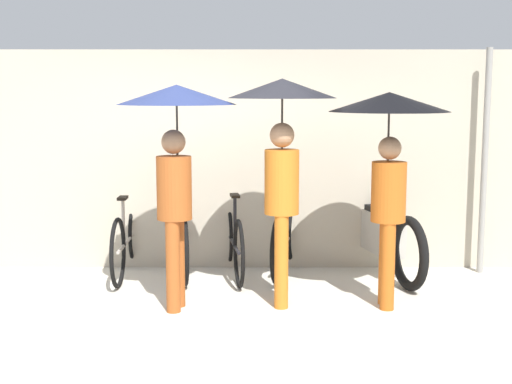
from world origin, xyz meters
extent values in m
plane|color=beige|center=(0.00, 0.00, 0.00)|extent=(30.00, 30.00, 0.00)
cube|color=#B2A893|center=(0.00, 2.11, 1.23)|extent=(10.81, 0.12, 2.45)
torus|color=black|center=(-0.88, 2.30, 0.36)|extent=(0.05, 0.73, 0.73)
torus|color=black|center=(-0.87, 1.23, 0.36)|extent=(0.05, 0.73, 0.73)
cylinder|color=#A59E93|center=(-0.88, 1.76, 0.36)|extent=(0.04, 1.08, 0.04)
cylinder|color=#A59E93|center=(-0.88, 1.58, 0.61)|extent=(0.04, 0.04, 0.50)
cube|color=black|center=(-0.88, 1.58, 0.88)|extent=(0.09, 0.20, 0.03)
cylinder|color=#A59E93|center=(-0.88, 2.30, 0.71)|extent=(0.04, 0.04, 0.70)
cylinder|color=#A59E93|center=(-0.88, 2.30, 1.06)|extent=(0.44, 0.03, 0.03)
torus|color=black|center=(-0.38, 2.34, 0.38)|extent=(0.18, 0.76, 0.76)
torus|color=black|center=(-0.20, 1.30, 0.38)|extent=(0.18, 0.76, 0.76)
cylinder|color=maroon|center=(-0.29, 1.82, 0.38)|extent=(0.22, 1.05, 0.04)
cylinder|color=maroon|center=(-0.26, 1.64, 0.61)|extent=(0.04, 0.04, 0.45)
cube|color=black|center=(-0.26, 1.64, 0.85)|extent=(0.12, 0.21, 0.03)
cylinder|color=maroon|center=(-0.38, 2.34, 0.70)|extent=(0.04, 0.04, 0.65)
cylinder|color=maroon|center=(-0.38, 2.34, 1.03)|extent=(0.44, 0.10, 0.03)
torus|color=black|center=(0.22, 2.26, 0.35)|extent=(0.14, 0.71, 0.71)
torus|color=black|center=(0.37, 1.23, 0.35)|extent=(0.14, 0.71, 0.71)
cylinder|color=black|center=(0.29, 1.74, 0.35)|extent=(0.19, 1.03, 0.04)
cylinder|color=black|center=(0.32, 1.56, 0.62)|extent=(0.04, 0.04, 0.54)
cube|color=black|center=(0.32, 1.56, 0.91)|extent=(0.12, 0.21, 0.03)
cylinder|color=black|center=(0.22, 2.26, 0.71)|extent=(0.04, 0.04, 0.71)
cylinder|color=black|center=(0.22, 2.26, 1.06)|extent=(0.44, 0.09, 0.03)
torus|color=black|center=(0.98, 2.28, 0.37)|extent=(0.21, 0.73, 0.73)
torus|color=black|center=(0.78, 1.33, 0.37)|extent=(0.21, 0.73, 0.73)
cylinder|color=#A59E93|center=(0.88, 1.81, 0.37)|extent=(0.24, 0.96, 0.04)
cylinder|color=#A59E93|center=(0.84, 1.64, 0.63)|extent=(0.04, 0.04, 0.53)
cube|color=black|center=(0.84, 1.64, 0.91)|extent=(0.13, 0.21, 0.03)
cylinder|color=#A59E93|center=(0.98, 2.28, 0.66)|extent=(0.04, 0.04, 0.59)
cylinder|color=#A59E93|center=(0.98, 2.28, 0.96)|extent=(0.44, 0.12, 0.03)
cylinder|color=#9E4C1E|center=(-0.21, 0.41, 0.42)|extent=(0.13, 0.13, 0.85)
cylinder|color=#9E4C1E|center=(-0.19, 0.59, 0.42)|extent=(0.13, 0.13, 0.85)
cylinder|color=#9E4C1E|center=(-0.20, 0.50, 1.14)|extent=(0.32, 0.32, 0.58)
sphere|color=#997051|center=(-0.20, 0.50, 1.55)|extent=(0.22, 0.22, 0.22)
cylinder|color=#332D28|center=(-0.18, 0.64, 1.53)|extent=(0.02, 0.02, 0.72)
cone|color=#19234C|center=(-0.18, 0.64, 1.97)|extent=(1.09, 1.09, 0.18)
cylinder|color=#C66B1E|center=(0.78, 0.53, 0.44)|extent=(0.13, 0.13, 0.88)
cylinder|color=#C66B1E|center=(0.78, 0.71, 0.44)|extent=(0.13, 0.13, 0.88)
cylinder|color=#C66B1E|center=(0.78, 0.62, 1.17)|extent=(0.32, 0.32, 0.60)
sphere|color=tan|center=(0.78, 0.62, 1.61)|extent=(0.23, 0.23, 0.23)
cylinder|color=#332D28|center=(0.79, 0.76, 1.57)|extent=(0.02, 0.02, 0.73)
cone|color=black|center=(0.79, 0.76, 2.03)|extent=(1.02, 1.02, 0.18)
cylinder|color=#B25619|center=(1.75, 0.48, 0.41)|extent=(0.13, 0.13, 0.81)
cylinder|color=#B25619|center=(1.77, 0.66, 0.41)|extent=(0.13, 0.13, 0.81)
cylinder|color=#B25619|center=(1.76, 0.57, 1.09)|extent=(0.32, 0.32, 0.55)
sphere|color=tan|center=(1.76, 0.57, 1.49)|extent=(0.21, 0.21, 0.21)
cylinder|color=#332D28|center=(1.77, 0.71, 1.47)|extent=(0.02, 0.02, 0.70)
cone|color=black|center=(1.77, 0.71, 1.91)|extent=(1.12, 1.12, 0.18)
torus|color=black|center=(1.77, 2.43, 0.38)|extent=(0.27, 0.76, 0.76)
torus|color=black|center=(2.09, 1.13, 0.38)|extent=(0.27, 0.76, 0.76)
cube|color=#ADA89E|center=(1.93, 1.78, 0.46)|extent=(0.41, 0.77, 0.44)
cube|color=black|center=(1.93, 1.78, 0.71)|extent=(0.34, 0.55, 0.06)
cylinder|color=#B2B2B7|center=(1.77, 2.43, 0.93)|extent=(0.57, 0.17, 0.03)
cylinder|color=gray|center=(3.04, 1.84, 1.23)|extent=(0.07, 0.07, 2.47)
camera|label=1|loc=(0.54, -5.89, 2.03)|focal=50.00mm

